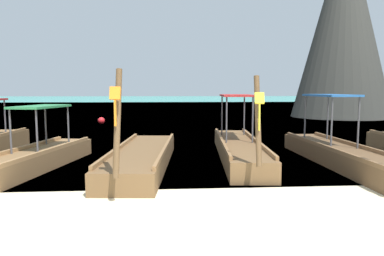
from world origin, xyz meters
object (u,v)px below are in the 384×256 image
at_px(longtail_boat_yellow_ribbon, 239,148).
at_px(karst_rock, 346,24).
at_px(longtail_boat_violet_ribbon, 341,154).
at_px(longtail_boat_red_ribbon, 28,160).
at_px(longtail_boat_orange_ribbon, 142,157).
at_px(mooring_buoy_near, 101,121).

height_order(longtail_boat_yellow_ribbon, karst_rock, karst_rock).
xyz_separation_m(longtail_boat_violet_ribbon, karst_rock, (9.09, 18.25, 6.92)).
distance_m(longtail_boat_red_ribbon, longtail_boat_violet_ribbon, 8.59).
relative_size(longtail_boat_orange_ribbon, longtail_boat_violet_ribbon, 0.93).
bearing_deg(mooring_buoy_near, longtail_boat_yellow_ribbon, -62.23).
distance_m(longtail_boat_yellow_ribbon, karst_rock, 21.77).
distance_m(longtail_boat_red_ribbon, longtail_boat_orange_ribbon, 2.99).
bearing_deg(longtail_boat_orange_ribbon, longtail_boat_violet_ribbon, -2.44).
bearing_deg(longtail_boat_yellow_ribbon, mooring_buoy_near, 117.77).
relative_size(longtail_boat_red_ribbon, mooring_buoy_near, 14.73).
distance_m(longtail_boat_violet_ribbon, mooring_buoy_near, 16.15).
xyz_separation_m(longtail_boat_yellow_ribbon, mooring_buoy_near, (-6.36, 12.07, -0.11)).
height_order(longtail_boat_yellow_ribbon, mooring_buoy_near, longtail_boat_yellow_ribbon).
height_order(longtail_boat_red_ribbon, karst_rock, karst_rock).
distance_m(longtail_boat_orange_ribbon, karst_rock, 24.29).
distance_m(karst_rock, mooring_buoy_near, 20.06).
xyz_separation_m(longtail_boat_orange_ribbon, longtail_boat_yellow_ribbon, (2.95, 1.06, 0.07)).
height_order(longtail_boat_orange_ribbon, karst_rock, karst_rock).
bearing_deg(karst_rock, longtail_boat_yellow_ribbon, -124.82).
bearing_deg(karst_rock, mooring_buoy_near, -164.97).
xyz_separation_m(longtail_boat_yellow_ribbon, longtail_boat_violet_ribbon, (2.70, -1.30, 0.00)).
distance_m(longtail_boat_red_ribbon, mooring_buoy_near, 13.61).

